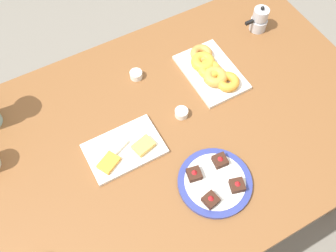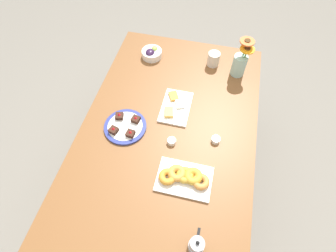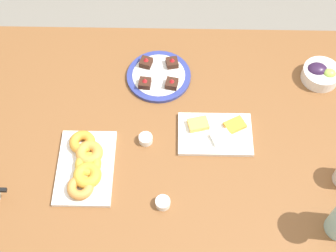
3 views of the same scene
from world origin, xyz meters
name	(u,v)px [view 3 (image 3 of 3)]	position (x,y,z in m)	size (l,w,h in m)	color
ground_plane	(168,210)	(0.00, 0.00, 0.00)	(6.00, 6.00, 0.00)	slate
dining_table	(168,144)	(0.00, 0.00, 0.65)	(1.60, 1.00, 0.74)	brown
grape_bowl	(321,74)	(0.57, 0.25, 0.77)	(0.14, 0.14, 0.07)	white
cheese_platter	(215,133)	(0.17, -0.01, 0.75)	(0.26, 0.17, 0.03)	white
croissant_platter	(86,165)	(-0.27, -0.15, 0.76)	(0.19, 0.29, 0.05)	white
jam_cup_honey	(163,203)	(-0.01, -0.28, 0.76)	(0.05, 0.05, 0.03)	white
jam_cup_berry	(146,139)	(-0.08, -0.04, 0.76)	(0.05, 0.05, 0.03)	white
dessert_plate	(159,76)	(-0.04, 0.24, 0.75)	(0.24, 0.24, 0.05)	navy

